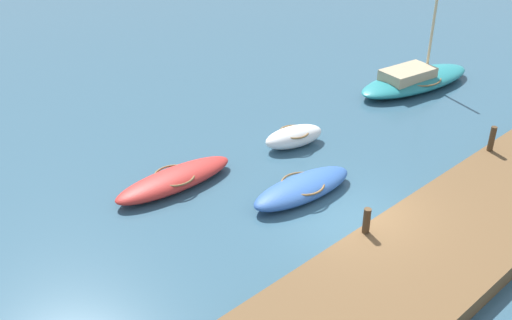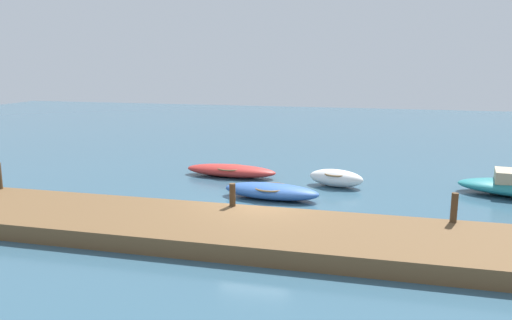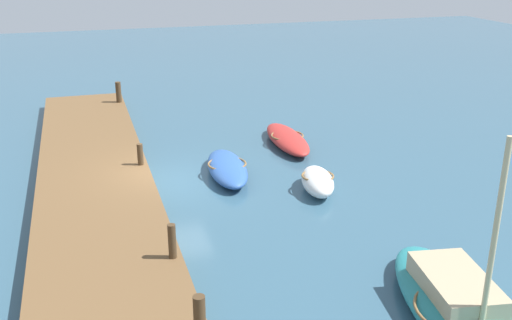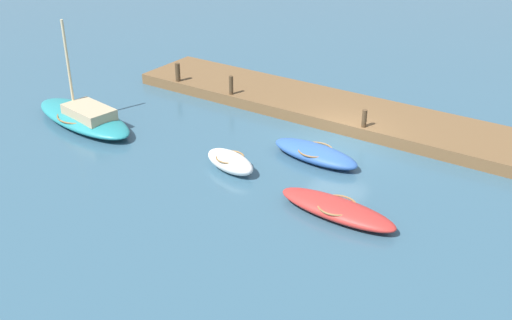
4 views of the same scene
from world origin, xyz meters
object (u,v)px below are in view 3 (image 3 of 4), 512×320
Objects in this scene: dinghy_white at (318,181)px; mooring_post_mid_east at (172,241)px; rowboat_blue at (227,168)px; mooring_post_mid_west at (140,154)px; rowboat_red at (287,139)px; sailboat_teal at (464,311)px; mooring_post_east at (200,317)px; mooring_post_west at (118,92)px.

mooring_post_mid_east is at bearing -41.10° from dinghy_white.
mooring_post_mid_west reaches higher than rowboat_blue.
dinghy_white is 3.27× the size of mooring_post_mid_west.
rowboat_red is 13.19m from sailboat_teal.
rowboat_red is 1.12× the size of rowboat_blue.
rowboat_blue is 5.07× the size of mooring_post_mid_west.
mooring_post_mid_west is (-0.69, -3.06, 0.61)m from rowboat_blue.
mooring_post_mid_east is at bearing -115.80° from sailboat_teal.
mooring_post_mid_west is 10.51m from mooring_post_east.
sailboat_teal reaches higher than mooring_post_east.
rowboat_red is 4.34× the size of mooring_post_west.
sailboat_teal reaches higher than rowboat_blue.
mooring_post_mid_west is at bearing 180.00° from mooring_post_east.
dinghy_white is 13.73m from mooring_post_west.
mooring_post_east reaches higher than dinghy_white.
dinghy_white is 9.43m from mooring_post_east.
mooring_post_mid_east is at bearing 0.00° from mooring_post_mid_west.
mooring_post_west is at bearing 180.00° from mooring_post_mid_west.
mooring_post_east reaches higher than rowboat_red.
mooring_post_west is 1.31× the size of mooring_post_mid_west.
dinghy_white is 8.15m from sailboat_teal.
sailboat_teal is 12.60m from mooring_post_mid_west.
mooring_post_west reaches higher than mooring_post_mid_east.
rowboat_red is at bearing 40.58° from mooring_post_west.
mooring_post_mid_west is at bearing -104.75° from dinghy_white.
dinghy_white is 5.08m from rowboat_red.
sailboat_teal reaches higher than rowboat_red.
sailboat_teal is 7.01× the size of mooring_post_east.
mooring_post_west is (-7.45, -6.38, 0.76)m from rowboat_red.
mooring_post_west reaches higher than mooring_post_east.
rowboat_red is at bearing -173.35° from sailboat_teal.
mooring_post_mid_west is 0.85× the size of mooring_post_mid_east.
mooring_post_east is (-0.65, -5.83, 0.59)m from sailboat_teal.
mooring_post_mid_east is (4.09, -5.69, 0.61)m from dinghy_white.
rowboat_red is 0.67× the size of sailboat_teal.
sailboat_teal is (13.18, -0.55, 0.13)m from rowboat_red.
dinghy_white is 0.65× the size of rowboat_blue.
mooring_post_mid_east is (7.10, 0.00, 0.07)m from mooring_post_mid_west.
mooring_post_west reaches higher than dinghy_white.
sailboat_teal is at bearing 0.37° from rowboat_red.
mooring_post_mid_west is (9.46, 0.00, -0.12)m from mooring_post_west.
dinghy_white is at bearing 62.06° from mooring_post_mid_west.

